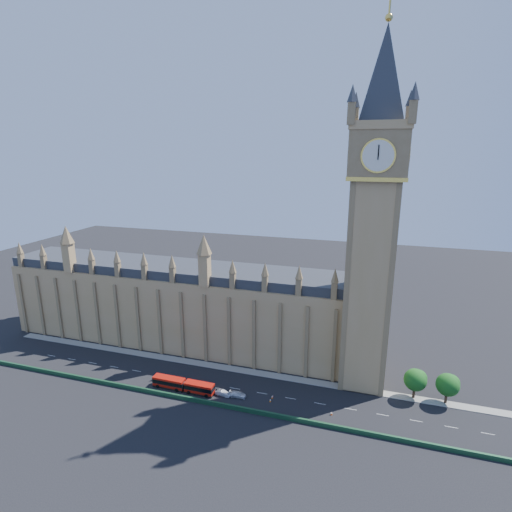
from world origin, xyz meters
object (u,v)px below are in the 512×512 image
(car_grey, at_px, (210,389))
(car_silver, at_px, (223,393))
(red_bus, at_px, (183,385))
(car_white, at_px, (237,395))

(car_grey, xyz_separation_m, car_silver, (4.00, -0.62, -0.03))
(red_bus, bearing_deg, car_silver, 5.02)
(red_bus, relative_size, car_grey, 4.22)
(red_bus, relative_size, car_silver, 4.24)
(car_grey, bearing_deg, car_silver, -100.66)
(red_bus, xyz_separation_m, car_grey, (7.60, 1.48, -0.90))
(red_bus, bearing_deg, car_grey, 11.81)
(car_grey, height_order, car_silver, car_grey)
(red_bus, relative_size, car_white, 3.81)
(red_bus, xyz_separation_m, car_silver, (11.60, 0.86, -0.92))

